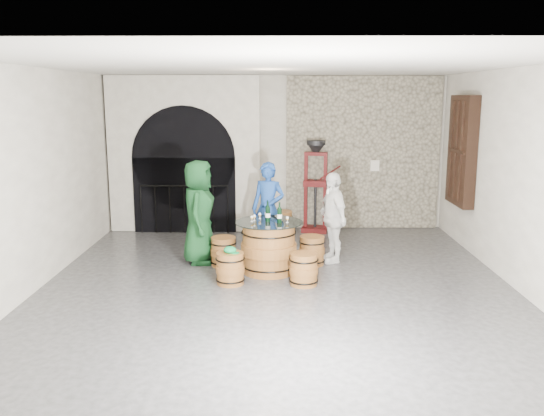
{
  "coord_description": "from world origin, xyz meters",
  "views": [
    {
      "loc": [
        -0.0,
        -8.15,
        2.79
      ],
      "look_at": [
        -0.08,
        0.74,
        1.05
      ],
      "focal_mm": 38.0,
      "sensor_mm": 36.0,
      "label": 1
    }
  ],
  "objects_px": {
    "barrel_table": "(269,247)",
    "person_green": "(199,212)",
    "corking_press": "(316,179)",
    "wine_bottle_right": "(268,212)",
    "wine_bottle_center": "(279,214)",
    "side_barrel": "(281,226)",
    "barrel_stool_far": "(268,244)",
    "wine_bottle_left": "(268,213)",
    "barrel_stool_near_left": "(230,268)",
    "person_white": "(333,217)",
    "person_blue": "(268,209)",
    "barrel_stool_left": "(224,252)",
    "barrel_stool_right": "(312,251)",
    "barrel_stool_near_right": "(304,269)"
  },
  "relations": [
    {
      "from": "barrel_stool_left",
      "to": "wine_bottle_center",
      "type": "bearing_deg",
      "value": -23.53
    },
    {
      "from": "corking_press",
      "to": "wine_bottle_right",
      "type": "bearing_deg",
      "value": -97.49
    },
    {
      "from": "person_blue",
      "to": "wine_bottle_right",
      "type": "distance_m",
      "value": 0.96
    },
    {
      "from": "person_white",
      "to": "corking_press",
      "type": "relative_size",
      "value": 0.81
    },
    {
      "from": "person_blue",
      "to": "corking_press",
      "type": "height_order",
      "value": "corking_press"
    },
    {
      "from": "barrel_stool_near_right",
      "to": "barrel_table",
      "type": "bearing_deg",
      "value": 129.7
    },
    {
      "from": "barrel_stool_far",
      "to": "wine_bottle_right",
      "type": "distance_m",
      "value": 1.02
    },
    {
      "from": "wine_bottle_center",
      "to": "side_barrel",
      "type": "bearing_deg",
      "value": 88.75
    },
    {
      "from": "wine_bottle_left",
      "to": "corking_press",
      "type": "distance_m",
      "value": 2.96
    },
    {
      "from": "barrel_stool_near_left",
      "to": "wine_bottle_left",
      "type": "bearing_deg",
      "value": 48.15
    },
    {
      "from": "person_white",
      "to": "wine_bottle_right",
      "type": "relative_size",
      "value": 4.74
    },
    {
      "from": "barrel_stool_left",
      "to": "barrel_stool_near_left",
      "type": "xyz_separation_m",
      "value": [
        0.19,
        -0.95,
        0.0
      ]
    },
    {
      "from": "barrel_stool_left",
      "to": "barrel_stool_far",
      "type": "xyz_separation_m",
      "value": [
        0.74,
        0.49,
        0.0
      ]
    },
    {
      "from": "barrel_stool_near_left",
      "to": "person_blue",
      "type": "distance_m",
      "value": 1.84
    },
    {
      "from": "barrel_table",
      "to": "person_green",
      "type": "relative_size",
      "value": 0.62
    },
    {
      "from": "side_barrel",
      "to": "person_blue",
      "type": "bearing_deg",
      "value": -104.57
    },
    {
      "from": "corking_press",
      "to": "wine_bottle_left",
      "type": "bearing_deg",
      "value": -96.84
    },
    {
      "from": "corking_press",
      "to": "barrel_stool_near_left",
      "type": "bearing_deg",
      "value": -101.9
    },
    {
      "from": "person_green",
      "to": "wine_bottle_left",
      "type": "bearing_deg",
      "value": -112.4
    },
    {
      "from": "barrel_stool_far",
      "to": "corking_press",
      "type": "distance_m",
      "value": 2.36
    },
    {
      "from": "person_white",
      "to": "wine_bottle_right",
      "type": "xyz_separation_m",
      "value": [
        -1.09,
        -0.53,
        0.19
      ]
    },
    {
      "from": "barrel_table",
      "to": "person_white",
      "type": "relative_size",
      "value": 0.7
    },
    {
      "from": "barrel_stool_far",
      "to": "barrel_stool_right",
      "type": "height_order",
      "value": "same"
    },
    {
      "from": "barrel_table",
      "to": "corking_press",
      "type": "xyz_separation_m",
      "value": [
        0.93,
        2.82,
        0.69
      ]
    },
    {
      "from": "wine_bottle_center",
      "to": "side_barrel",
      "type": "height_order",
      "value": "wine_bottle_center"
    },
    {
      "from": "person_green",
      "to": "wine_bottle_center",
      "type": "distance_m",
      "value": 1.48
    },
    {
      "from": "wine_bottle_left",
      "to": "person_blue",
      "type": "bearing_deg",
      "value": 90.62
    },
    {
      "from": "person_blue",
      "to": "wine_bottle_center",
      "type": "height_order",
      "value": "person_blue"
    },
    {
      "from": "person_green",
      "to": "wine_bottle_right",
      "type": "relative_size",
      "value": 5.37
    },
    {
      "from": "person_blue",
      "to": "corking_press",
      "type": "distance_m",
      "value": 2.03
    },
    {
      "from": "barrel_table",
      "to": "barrel_stool_near_left",
      "type": "bearing_deg",
      "value": -133.39
    },
    {
      "from": "person_blue",
      "to": "wine_bottle_left",
      "type": "xyz_separation_m",
      "value": [
        0.01,
        -1.03,
        0.13
      ]
    },
    {
      "from": "person_white",
      "to": "wine_bottle_center",
      "type": "distance_m",
      "value": 1.15
    },
    {
      "from": "barrel_stool_right",
      "to": "wine_bottle_right",
      "type": "relative_size",
      "value": 1.51
    },
    {
      "from": "barrel_stool_left",
      "to": "barrel_stool_right",
      "type": "distance_m",
      "value": 1.48
    },
    {
      "from": "barrel_stool_near_right",
      "to": "side_barrel",
      "type": "xyz_separation_m",
      "value": [
        -0.32,
        2.61,
        0.06
      ]
    },
    {
      "from": "barrel_stool_near_right",
      "to": "wine_bottle_left",
      "type": "xyz_separation_m",
      "value": [
        -0.55,
        0.66,
        0.72
      ]
    },
    {
      "from": "barrel_stool_left",
      "to": "person_blue",
      "type": "relative_size",
      "value": 0.3
    },
    {
      "from": "person_green",
      "to": "wine_bottle_center",
      "type": "height_order",
      "value": "person_green"
    },
    {
      "from": "barrel_stool_near_right",
      "to": "corking_press",
      "type": "height_order",
      "value": "corking_press"
    },
    {
      "from": "wine_bottle_center",
      "to": "wine_bottle_left",
      "type": "bearing_deg",
      "value": 157.13
    },
    {
      "from": "person_blue",
      "to": "side_barrel",
      "type": "relative_size",
      "value": 2.74
    },
    {
      "from": "barrel_stool_right",
      "to": "person_white",
      "type": "xyz_separation_m",
      "value": [
        0.36,
        0.21,
        0.53
      ]
    },
    {
      "from": "barrel_stool_near_right",
      "to": "wine_bottle_center",
      "type": "xyz_separation_m",
      "value": [
        -0.36,
        0.58,
        0.72
      ]
    },
    {
      "from": "barrel_table",
      "to": "person_blue",
      "type": "distance_m",
      "value": 1.13
    },
    {
      "from": "barrel_stool_far",
      "to": "wine_bottle_right",
      "type": "bearing_deg",
      "value": -90.02
    },
    {
      "from": "barrel_stool_near_left",
      "to": "person_white",
      "type": "bearing_deg",
      "value": 36.89
    },
    {
      "from": "person_blue",
      "to": "wine_bottle_center",
      "type": "distance_m",
      "value": 1.13
    },
    {
      "from": "barrel_stool_near_left",
      "to": "person_white",
      "type": "height_order",
      "value": "person_white"
    },
    {
      "from": "barrel_stool_far",
      "to": "side_barrel",
      "type": "distance_m",
      "value": 1.16
    }
  ]
}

